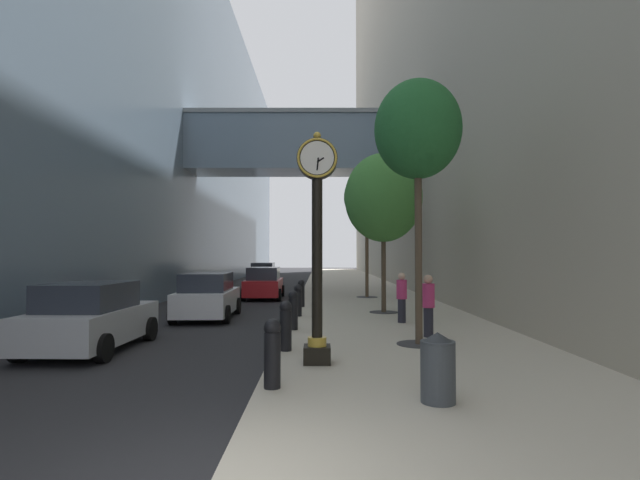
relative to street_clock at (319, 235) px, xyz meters
The scene contains 19 objects.
ground_plane 21.83m from the street_clock, 92.69° to the left, with size 110.00×110.00×0.00m, color #262628.
sidewalk_right 24.89m from the street_clock, 84.57° to the left, with size 6.72×80.00×0.14m, color #BCB29E.
building_block_left 28.99m from the street_clock, 116.33° to the left, with size 22.77×80.00×24.35m.
street_clock is the anchor object (origin of this frame).
bollard_nearest 2.83m from the street_clock, 111.77° to the right, with size 0.29×0.29×1.15m.
bollard_second 2.50m from the street_clock, 119.88° to the left, with size 0.29×0.29×1.15m.
bollard_third 4.91m from the street_clock, 99.49° to the left, with size 0.29×0.29×1.15m.
bollard_fourth 7.84m from the street_clock, 95.58° to the left, with size 0.29×0.29×1.15m.
bollard_fifth 10.88m from the street_clock, 93.95° to the left, with size 0.29×0.29×1.15m.
street_tree_near 4.21m from the street_clock, 39.20° to the left, with size 2.17×2.17×6.61m.
street_tree_mid_near 9.18m from the street_clock, 73.83° to the left, with size 2.99×2.99×6.14m.
street_tree_mid_far 15.67m from the street_clock, 80.66° to the left, with size 2.39×2.39×6.61m.
trash_bin 3.82m from the street_clock, 55.05° to the right, with size 0.53×0.53×1.05m.
pedestrian_walking 6.73m from the street_clock, 65.09° to the left, with size 0.47×0.47×1.63m.
pedestrian_by_clock 4.65m from the street_clock, 46.27° to the left, with size 0.48×0.48×1.68m.
car_red_near 16.20m from the street_clock, 100.52° to the left, with size 2.08×4.13×1.69m.
car_black_mid 26.82m from the street_clock, 99.04° to the left, with size 2.07×4.73×1.75m.
car_white_far 9.05m from the street_clock, 117.51° to the left, with size 2.15×4.11×1.69m.
car_silver_trailing 6.23m from the street_clock, 160.44° to the left, with size 2.14×4.07×1.68m.
Camera 1 is at (1.08, -4.57, 2.36)m, focal length 27.11 mm.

